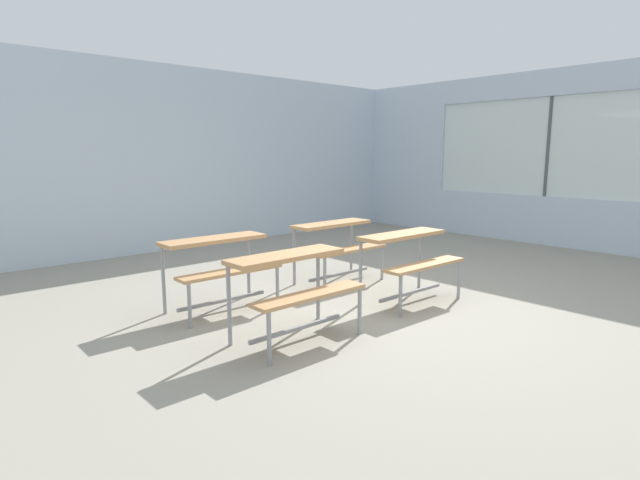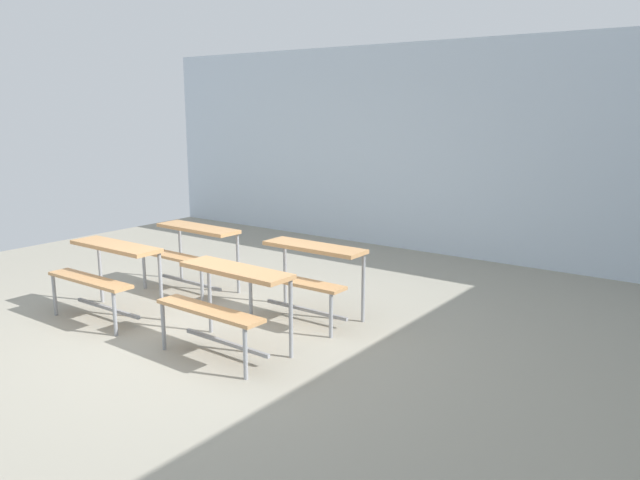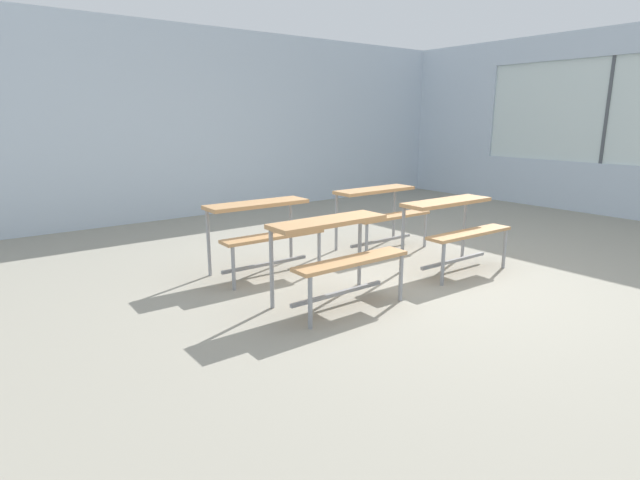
% 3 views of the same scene
% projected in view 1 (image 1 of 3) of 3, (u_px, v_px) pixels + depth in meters
% --- Properties ---
extents(ground, '(10.00, 9.00, 0.05)m').
position_uv_depth(ground, '(376.00, 311.00, 5.20)').
color(ground, gray).
extents(wall_back, '(10.00, 0.12, 3.00)m').
position_uv_depth(wall_back, '(172.00, 159.00, 8.22)').
color(wall_back, silver).
rests_on(wall_back, ground).
extents(wall_right, '(0.12, 9.00, 3.00)m').
position_uv_depth(wall_right, '(586.00, 162.00, 8.17)').
color(wall_right, silver).
rests_on(wall_right, ground).
extents(desk_bench_r0c0, '(1.10, 0.59, 0.74)m').
position_uv_depth(desk_bench_r0c0, '(294.00, 276.00, 4.26)').
color(desk_bench_r0c0, tan).
rests_on(desk_bench_r0c0, ground).
extents(desk_bench_r0c1, '(1.11, 0.62, 0.74)m').
position_uv_depth(desk_bench_r0c1, '(410.00, 250.00, 5.37)').
color(desk_bench_r0c1, tan).
rests_on(desk_bench_r0c1, ground).
extents(desk_bench_r1c0, '(1.11, 0.62, 0.74)m').
position_uv_depth(desk_bench_r1c0, '(220.00, 256.00, 5.07)').
color(desk_bench_r1c0, tan).
rests_on(desk_bench_r1c0, ground).
extents(desk_bench_r1c1, '(1.10, 0.59, 0.74)m').
position_uv_depth(desk_bench_r1c1, '(338.00, 237.00, 6.19)').
color(desk_bench_r1c1, tan).
rests_on(desk_bench_r1c1, ground).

